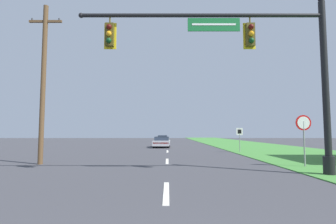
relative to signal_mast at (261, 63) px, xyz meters
name	(u,v)px	position (x,y,z in m)	size (l,w,h in m)	color
grass_verge_right	(256,146)	(6.69, 21.11, -4.48)	(10.00, 110.00, 0.04)	#428438
road_center_line	(168,151)	(-3.81, 13.11, -4.49)	(0.16, 34.80, 0.01)	silver
signal_mast	(261,63)	(0.00, 0.00, 0.00)	(10.26, 0.47, 7.34)	black
car_ahead	(162,142)	(-4.48, 19.81, -3.90)	(1.95, 4.59, 1.19)	black
far_car	(163,139)	(-4.74, 36.42, -3.90)	(1.82, 4.47, 1.19)	black
stop_sign	(304,129)	(2.92, 2.47, -2.64)	(0.76, 0.07, 2.50)	gray
route_sign_post	(240,134)	(2.32, 11.88, -2.97)	(0.55, 0.06, 2.03)	gray
utility_pole_near	(44,80)	(-10.56, 3.63, 0.02)	(1.80, 0.26, 8.72)	brown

